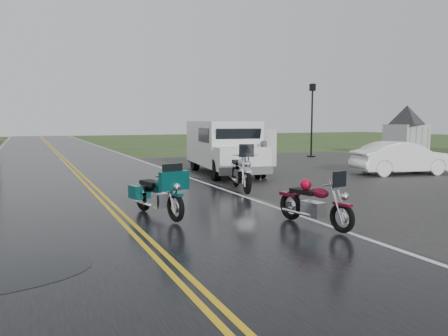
# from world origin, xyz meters

# --- Properties ---
(ground) EXTENTS (120.00, 120.00, 0.00)m
(ground) POSITION_xyz_m (0.00, 0.00, 0.00)
(ground) COLOR #2D471E
(ground) RESTS_ON ground
(road) EXTENTS (8.00, 100.00, 0.04)m
(road) POSITION_xyz_m (0.00, 10.00, 0.02)
(road) COLOR black
(road) RESTS_ON ground
(parking_pad) EXTENTS (14.00, 24.00, 0.03)m
(parking_pad) POSITION_xyz_m (11.00, 5.00, 0.01)
(parking_pad) COLOR black
(parking_pad) RESTS_ON ground
(visitor_center) EXTENTS (16.00, 10.00, 4.80)m
(visitor_center) POSITION_xyz_m (20.00, 12.00, 2.40)
(visitor_center) COLOR #A8AAAD
(visitor_center) RESTS_ON ground
(motorcycle_red) EXTENTS (1.05, 2.10, 1.19)m
(motorcycle_red) POSITION_xyz_m (3.62, -1.76, 0.59)
(motorcycle_red) COLOR #5D0A1E
(motorcycle_red) RESTS_ON ground
(motorcycle_teal) EXTENTS (1.21, 2.26, 1.27)m
(motorcycle_teal) POSITION_xyz_m (0.95, 0.45, 0.63)
(motorcycle_teal) COLOR #053D3E
(motorcycle_teal) RESTS_ON ground
(motorcycle_silver) EXTENTS (1.54, 2.64, 1.47)m
(motorcycle_silver) POSITION_xyz_m (3.98, 2.95, 0.73)
(motorcycle_silver) COLOR #ACADB4
(motorcycle_silver) RESTS_ON ground
(van_white) EXTENTS (2.94, 6.01, 2.27)m
(van_white) POSITION_xyz_m (4.44, 6.35, 1.13)
(van_white) COLOR silver
(van_white) RESTS_ON ground
(person_at_van) EXTENTS (0.58, 0.42, 1.48)m
(person_at_van) POSITION_xyz_m (6.09, 5.73, 0.74)
(person_at_van) COLOR #454549
(person_at_van) RESTS_ON ground
(sedan_white) EXTENTS (4.31, 2.25, 1.35)m
(sedan_white) POSITION_xyz_m (12.22, 4.91, 0.68)
(sedan_white) COLOR white
(sedan_white) RESTS_ON ground
(lamp_post_far_right) EXTENTS (0.39, 0.39, 4.50)m
(lamp_post_far_right) POSITION_xyz_m (13.95, 13.63, 2.25)
(lamp_post_far_right) COLOR black
(lamp_post_far_right) RESTS_ON ground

